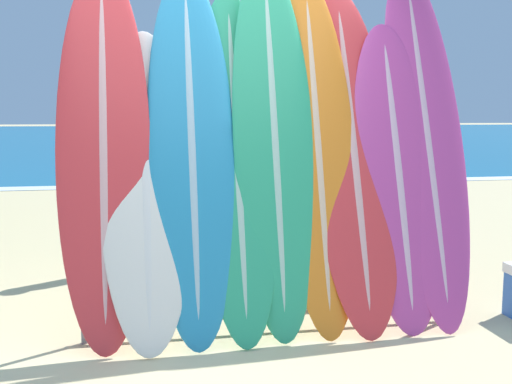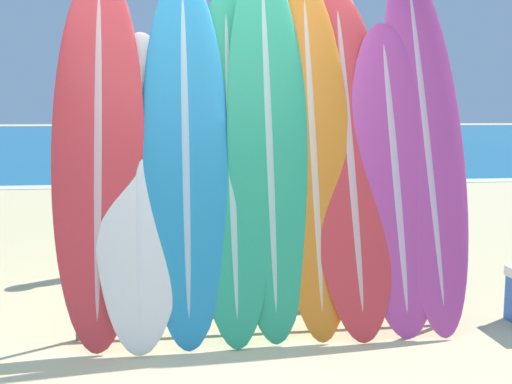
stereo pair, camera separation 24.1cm
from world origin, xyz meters
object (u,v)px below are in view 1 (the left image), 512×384
(surfboard_slot_0, at_px, (104,150))
(surfboard_slot_2, at_px, (191,148))
(surfboard_slot_6, at_px, (353,153))
(surfboard_slot_8, at_px, (426,137))
(surfboard_slot_3, at_px, (237,158))
(person_near_water, at_px, (143,178))
(surfboard_rack, at_px, (278,265))
(surfboard_slot_4, at_px, (274,142))
(surfboard_slot_5, at_px, (317,149))
(person_mid_beach, at_px, (342,153))
(surfboard_slot_1, at_px, (146,184))
(surfboard_slot_7, at_px, (397,172))

(surfboard_slot_0, bearing_deg, surfboard_slot_2, 0.72)
(surfboard_slot_0, bearing_deg, surfboard_slot_6, 0.29)
(surfboard_slot_2, bearing_deg, surfboard_slot_8, 1.10)
(surfboard_slot_3, xyz_separation_m, person_near_water, (-0.61, 1.75, -0.30))
(surfboard_rack, distance_m, surfboard_slot_4, 0.81)
(surfboard_slot_5, bearing_deg, surfboard_slot_4, -179.73)
(surfboard_slot_3, xyz_separation_m, surfboard_slot_5, (0.54, -0.00, 0.05))
(surfboard_slot_4, height_order, person_mid_beach, surfboard_slot_4)
(surfboard_slot_4, distance_m, surfboard_slot_8, 1.08)
(surfboard_slot_5, xyz_separation_m, person_near_water, (-1.15, 1.76, -0.35))
(surfboard_slot_3, height_order, person_near_water, surfboard_slot_3)
(surfboard_slot_1, bearing_deg, surfboard_slot_0, 168.72)
(surfboard_slot_0, bearing_deg, surfboard_slot_7, -1.44)
(surfboard_slot_5, bearing_deg, surfboard_slot_8, 2.75)
(surfboard_slot_3, bearing_deg, surfboard_slot_5, -0.24)
(surfboard_slot_4, distance_m, person_mid_beach, 3.06)
(surfboard_rack, height_order, surfboard_slot_1, surfboard_slot_1)
(surfboard_slot_0, xyz_separation_m, surfboard_slot_4, (1.08, -0.00, 0.04))
(surfboard_slot_3, bearing_deg, person_near_water, 109.19)
(surfboard_slot_0, distance_m, surfboard_slot_3, 0.84)
(surfboard_slot_6, relative_size, person_mid_beach, 1.29)
(surfboard_rack, bearing_deg, surfboard_slot_2, 168.80)
(surfboard_slot_2, bearing_deg, surfboard_slot_3, -0.91)
(surfboard_slot_4, bearing_deg, surfboard_rack, -84.11)
(surfboard_slot_4, bearing_deg, surfboard_slot_6, 1.04)
(person_mid_beach, bearing_deg, surfboard_slot_8, 172.42)
(surfboard_slot_2, xyz_separation_m, surfboard_slot_6, (1.08, 0.00, -0.04))
(surfboard_slot_1, bearing_deg, surfboard_rack, -3.47)
(surfboard_slot_8, bearing_deg, surfboard_slot_4, -177.92)
(surfboard_slot_3, height_order, surfboard_slot_6, surfboard_slot_6)
(surfboard_slot_0, bearing_deg, person_mid_beach, 47.73)
(surfboard_rack, bearing_deg, surfboard_slot_3, 157.94)
(surfboard_slot_2, relative_size, surfboard_slot_7, 1.17)
(surfboard_slot_7, bearing_deg, surfboard_slot_4, 176.81)
(surfboard_slot_4, height_order, surfboard_slot_7, surfboard_slot_4)
(surfboard_slot_3, xyz_separation_m, surfboard_slot_4, (0.25, -0.00, 0.10))
(surfboard_slot_1, distance_m, person_near_water, 1.81)
(surfboard_rack, distance_m, surfboard_slot_0, 1.33)
(surfboard_slot_1, bearing_deg, surfboard_slot_4, 3.42)
(surfboard_slot_4, bearing_deg, surfboard_slot_2, 179.12)
(person_mid_beach, bearing_deg, surfboard_slot_1, 140.23)
(surfboard_slot_5, bearing_deg, surfboard_slot_6, 1.94)
(surfboard_slot_4, xyz_separation_m, surfboard_slot_8, (1.08, 0.04, 0.02))
(person_near_water, height_order, person_mid_beach, person_mid_beach)
(surfboard_slot_8, height_order, person_near_water, surfboard_slot_8)
(surfboard_slot_2, distance_m, person_near_water, 1.82)
(surfboard_slot_4, relative_size, surfboard_slot_8, 0.98)
(surfboard_slot_0, distance_m, surfboard_slot_1, 0.34)
(surfboard_slot_2, relative_size, surfboard_slot_5, 1.01)
(surfboard_slot_6, bearing_deg, person_near_water, 128.67)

